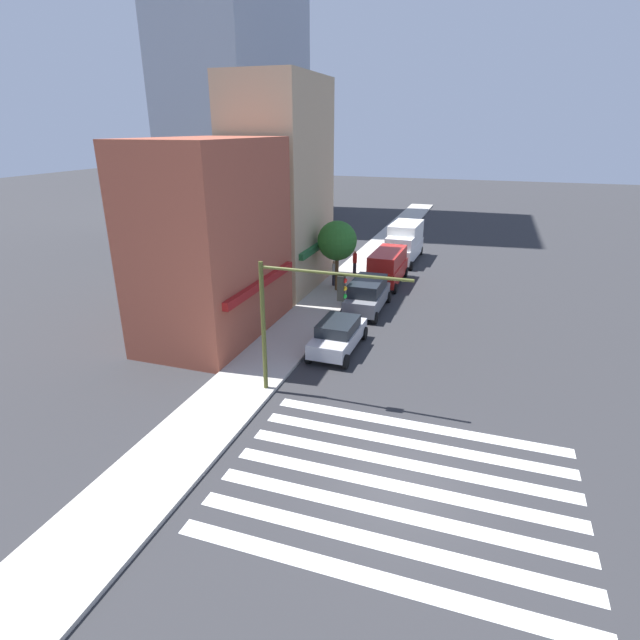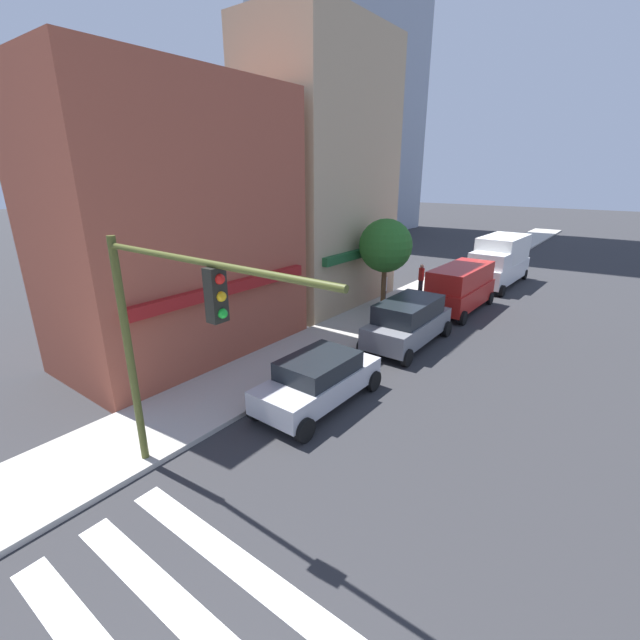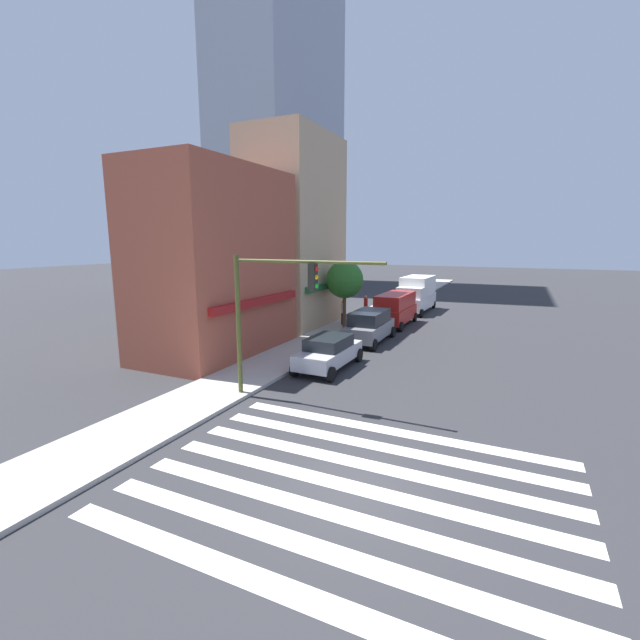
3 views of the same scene
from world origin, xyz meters
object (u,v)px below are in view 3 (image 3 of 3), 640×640
at_px(box_truck_white, 416,294).
at_px(street_tree, 345,280).
at_px(sedan_silver, 329,352).
at_px(pedestrian_white_shirt, 343,312).
at_px(traffic_signal, 272,300).
at_px(suv_grey, 369,326).
at_px(van_red, 395,308).
at_px(pedestrian_red_jacket, 366,306).

distance_m(box_truck_white, street_tree, 10.44).
height_order(sedan_silver, pedestrian_white_shirt, pedestrian_white_shirt).
bearing_deg(box_truck_white, traffic_signal, -178.71).
xyz_separation_m(sedan_silver, suv_grey, (6.09, 0.00, 0.19)).
bearing_deg(street_tree, sedan_silver, -162.72).
relative_size(sedan_silver, pedestrian_white_shirt, 2.50).
relative_size(van_red, pedestrian_white_shirt, 2.84).
relative_size(traffic_signal, pedestrian_white_shirt, 3.37).
bearing_deg(van_red, pedestrian_red_jacket, 67.47).
relative_size(sedan_silver, van_red, 0.88).
bearing_deg(street_tree, pedestrian_red_jacket, -1.80).
distance_m(sedan_silver, pedestrian_red_jacket, 13.44).
height_order(suv_grey, box_truck_white, box_truck_white).
bearing_deg(sedan_silver, van_red, 0.87).
bearing_deg(sedan_silver, box_truck_white, 0.87).
distance_m(sedan_silver, van_red, 12.03).
bearing_deg(box_truck_white, van_red, -178.28).
distance_m(sedan_silver, pedestrian_white_shirt, 10.43).
relative_size(van_red, pedestrian_red_jacket, 2.84).
bearing_deg(pedestrian_red_jacket, street_tree, 93.48).
distance_m(traffic_signal, sedan_silver, 5.77).
distance_m(traffic_signal, box_truck_white, 23.86).
height_order(box_truck_white, pedestrian_red_jacket, box_truck_white).
bearing_deg(box_truck_white, street_tree, 165.88).
distance_m(box_truck_white, pedestrian_white_shirt, 9.56).
distance_m(pedestrian_red_jacket, pedestrian_white_shirt, 3.32).
height_order(sedan_silver, pedestrian_red_jacket, pedestrian_red_jacket).
bearing_deg(pedestrian_white_shirt, sedan_silver, 121.39).
relative_size(box_truck_white, pedestrian_white_shirt, 3.54).
relative_size(van_red, street_tree, 1.09).
height_order(box_truck_white, pedestrian_white_shirt, box_truck_white).
relative_size(suv_grey, van_red, 0.94).
bearing_deg(pedestrian_red_jacket, pedestrian_white_shirt, 84.89).
height_order(sedan_silver, box_truck_white, box_truck_white).
height_order(sedan_silver, van_red, van_red).
bearing_deg(traffic_signal, box_truck_white, -0.43).
bearing_deg(suv_grey, street_tree, 43.30).
bearing_deg(van_red, sedan_silver, -179.21).
relative_size(suv_grey, pedestrian_white_shirt, 2.67).
bearing_deg(street_tree, pedestrian_white_shirt, 27.25).
height_order(traffic_signal, box_truck_white, traffic_signal).
bearing_deg(van_red, suv_grey, -179.21).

